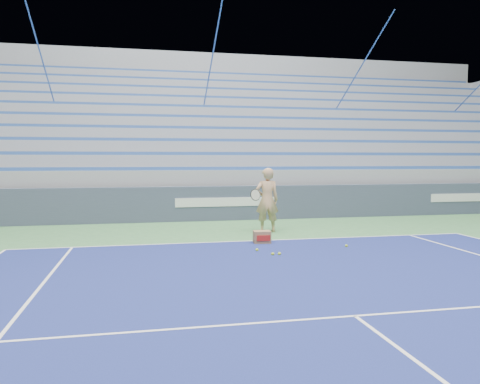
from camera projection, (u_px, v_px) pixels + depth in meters
The scene contains 8 objects.
sponsor_barrier at pixel (225, 203), 15.02m from camera, with size 30.00×0.32×1.10m.
bleachers at pixel (203, 150), 20.48m from camera, with size 31.00×9.15×7.30m.
tennis_player at pixel (267, 200), 12.52m from camera, with size 0.93×0.84×1.73m.
ball_box at pixel (262, 237), 10.87m from camera, with size 0.41×0.33×0.29m.
tennis_ball_0 at pixel (273, 254), 9.49m from camera, with size 0.07×0.07×0.07m, color #B5D52B.
tennis_ball_1 at pixel (346, 246), 10.38m from camera, with size 0.07×0.07×0.07m, color #B5D52B.
tennis_ball_2 at pixel (279, 254), 9.51m from camera, with size 0.07×0.07×0.07m, color #B5D52B.
tennis_ball_3 at pixel (257, 250), 9.92m from camera, with size 0.07×0.07×0.07m, color #B5D52B.
Camera 1 is at (-2.55, 1.13, 1.95)m, focal length 35.00 mm.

